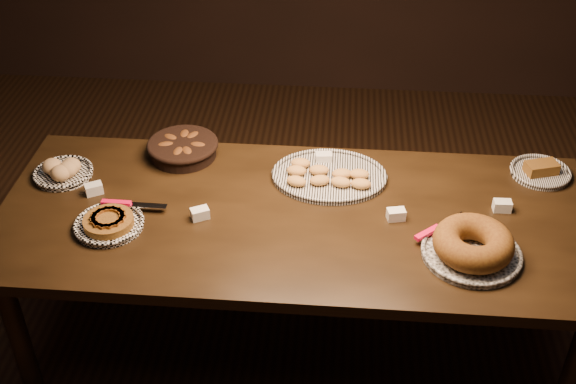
# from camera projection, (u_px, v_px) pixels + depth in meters

# --- Properties ---
(ground) EXTENTS (5.00, 5.00, 0.00)m
(ground) POSITION_uv_depth(u_px,v_px,m) (295.00, 343.00, 3.31)
(ground) COLOR black
(ground) RESTS_ON ground
(buffet_table) EXTENTS (2.40, 1.00, 0.75)m
(buffet_table) POSITION_uv_depth(u_px,v_px,m) (297.00, 228.00, 2.91)
(buffet_table) COLOR black
(buffet_table) RESTS_ON ground
(apple_tart_plate) EXTENTS (0.34, 0.27, 0.05)m
(apple_tart_plate) POSITION_uv_depth(u_px,v_px,m) (109.00, 223.00, 2.79)
(apple_tart_plate) COLOR white
(apple_tart_plate) RESTS_ON buffet_table
(madeleine_platter) EXTENTS (0.49, 0.39, 0.05)m
(madeleine_platter) POSITION_uv_depth(u_px,v_px,m) (328.00, 176.00, 3.05)
(madeleine_platter) COLOR black
(madeleine_platter) RESTS_ON buffet_table
(bundt_cake_plate) EXTENTS (0.40, 0.42, 0.11)m
(bundt_cake_plate) POSITION_uv_depth(u_px,v_px,m) (473.00, 246.00, 2.64)
(bundt_cake_plate) COLOR black
(bundt_cake_plate) RESTS_ON buffet_table
(croissant_basket) EXTENTS (0.37, 0.37, 0.08)m
(croissant_basket) POSITION_uv_depth(u_px,v_px,m) (183.00, 147.00, 3.19)
(croissant_basket) COLOR black
(croissant_basket) RESTS_ON buffet_table
(bread_roll_plate) EXTENTS (0.25, 0.25, 0.08)m
(bread_roll_plate) POSITION_uv_depth(u_px,v_px,m) (63.00, 171.00, 3.06)
(bread_roll_plate) COLOR white
(bread_roll_plate) RESTS_ON buffet_table
(loaf_plate) EXTENTS (0.26, 0.26, 0.06)m
(loaf_plate) POSITION_uv_depth(u_px,v_px,m) (541.00, 171.00, 3.08)
(loaf_plate) COLOR black
(loaf_plate) RESTS_ON buffet_table
(tent_cards) EXTENTS (1.74, 0.50, 0.04)m
(tent_cards) POSITION_uv_depth(u_px,v_px,m) (302.00, 195.00, 2.93)
(tent_cards) COLOR white
(tent_cards) RESTS_ON buffet_table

